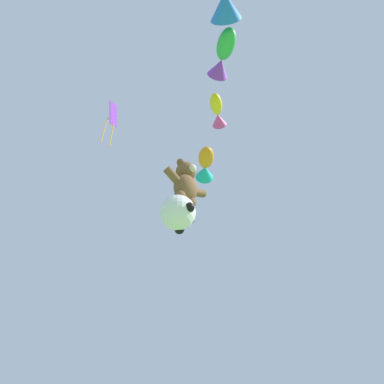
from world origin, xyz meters
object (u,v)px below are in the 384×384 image
object	(u,v)px
soccer_ball_kite	(178,213)
fish_kite_goldfin	(217,112)
fish_kite_tangerine	(205,165)
diamond_kite	(113,117)
fish_kite_emerald	(223,56)
teddy_bear_kite	(186,183)

from	to	relation	value
soccer_ball_kite	fish_kite_goldfin	distance (m)	5.70
soccer_ball_kite	fish_kite_tangerine	distance (m)	5.86
soccer_ball_kite	diamond_kite	size ratio (longest dim) A/B	0.45
fish_kite_emerald	diamond_kite	bearing A→B (deg)	109.38
teddy_bear_kite	diamond_kite	bearing A→B (deg)	145.38
soccer_ball_kite	fish_kite_emerald	bearing A→B (deg)	-99.90
fish_kite_tangerine	fish_kite_goldfin	world-z (taller)	fish_kite_goldfin
diamond_kite	fish_kite_tangerine	bearing A→B (deg)	-6.46
fish_kite_emerald	diamond_kite	xyz separation A→B (m)	(-1.52, 4.33, -0.80)
fish_kite_goldfin	fish_kite_emerald	distance (m)	2.37
soccer_ball_kite	fish_kite_emerald	size ratio (longest dim) A/B	0.63
teddy_bear_kite	fish_kite_tangerine	bearing A→B (deg)	25.76
fish_kite_goldfin	fish_kite_emerald	size ratio (longest dim) A/B	0.87
fish_kite_tangerine	diamond_kite	distance (m)	4.76
fish_kite_tangerine	fish_kite_emerald	bearing A→B (deg)	-129.95
teddy_bear_kite	fish_kite_goldfin	bearing A→B (deg)	-51.41
teddy_bear_kite	fish_kite_goldfin	xyz separation A→B (m)	(0.79, -0.99, 3.92)
teddy_bear_kite	fish_kite_tangerine	xyz separation A→B (m)	(2.31, 1.12, 3.44)
diamond_kite	soccer_ball_kite	bearing A→B (deg)	-42.62
fish_kite_tangerine	soccer_ball_kite	bearing A→B (deg)	-155.07
fish_kite_emerald	diamond_kite	distance (m)	4.66
fish_kite_goldfin	diamond_kite	bearing A→B (deg)	140.29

